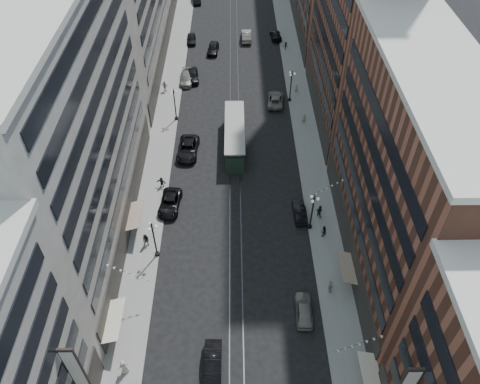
{
  "coord_description": "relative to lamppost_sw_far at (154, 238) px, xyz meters",
  "views": [
    {
      "loc": [
        0.05,
        -6.04,
        43.86
      ],
      "look_at": [
        0.58,
        33.42,
        5.0
      ],
      "focal_mm": 35.0,
      "sensor_mm": 36.0,
      "label": 1
    }
  ],
  "objects": [
    {
      "name": "rail_east",
      "position": [
        9.9,
        42.0,
        -3.09
      ],
      "size": [
        0.12,
        180.0,
        0.02
      ],
      "primitive_type": "cube",
      "color": "#2D2D33",
      "rests_on": "ground"
    },
    {
      "name": "building_east_mid",
      "position": [
        26.2,
        -0.0,
        8.9
      ],
      "size": [
        8.0,
        30.0,
        24.0
      ],
      "primitive_type": "cube",
      "color": "brown",
      "rests_on": "ground"
    },
    {
      "name": "lamppost_se_mid",
      "position": [
        18.4,
        32.0,
        0.0
      ],
      "size": [
        1.03,
        1.14,
        5.52
      ],
      "color": "black",
      "rests_on": "sidewalk_east"
    },
    {
      "name": "pedestrian_1",
      "position": [
        -1.46,
        -14.06,
        -1.98
      ],
      "size": [
        1.07,
        0.86,
        1.94
      ],
      "primitive_type": "imported",
      "rotation": [
        0.0,
        0.0,
        3.56
      ],
      "color": "#B2AB93",
      "rests_on": "sidewalk_west"
    },
    {
      "name": "lamppost_sw_mid",
      "position": [
        0.0,
        27.0,
        0.0
      ],
      "size": [
        1.03,
        1.14,
        5.52
      ],
      "color": "black",
      "rests_on": "sidewalk_west"
    },
    {
      "name": "ground",
      "position": [
        9.2,
        32.0,
        -3.1
      ],
      "size": [
        220.0,
        220.0,
        0.0
      ],
      "primitive_type": "plane",
      "color": "black",
      "rests_on": "ground"
    },
    {
      "name": "pedestrian_6",
      "position": [
        -2.58,
        35.15,
        -2.0
      ],
      "size": [
        1.21,
        0.88,
        1.88
      ],
      "primitive_type": "imported",
      "rotation": [
        0.0,
        0.0,
        2.76
      ],
      "color": "gray",
      "rests_on": "sidewalk_west"
    },
    {
      "name": "car_10",
      "position": [
        17.32,
        6.1,
        -2.41
      ],
      "size": [
        1.64,
        4.25,
        1.38
      ],
      "primitive_type": "imported",
      "rotation": [
        0.0,
        0.0,
        3.18
      ],
      "color": "black",
      "rests_on": "ground"
    },
    {
      "name": "sidewalk_west",
      "position": [
        -1.8,
        42.0,
        -3.02
      ],
      "size": [
        4.0,
        180.0,
        0.15
      ],
      "primitive_type": "cube",
      "color": "gray",
      "rests_on": "ground"
    },
    {
      "name": "car_7",
      "position": [
        2.4,
        18.67,
        -2.24
      ],
      "size": [
        3.22,
        6.33,
        1.71
      ],
      "primitive_type": "imported",
      "rotation": [
        0.0,
        0.0,
        -0.06
      ],
      "color": "black",
      "rests_on": "ground"
    },
    {
      "name": "car_extra_2",
      "position": [
        1.89,
        38.99,
        -2.25
      ],
      "size": [
        2.48,
        5.16,
        1.7
      ],
      "primitive_type": "imported",
      "rotation": [
        0.0,
        0.0,
        0.1
      ],
      "color": "black",
      "rests_on": "ground"
    },
    {
      "name": "car_13",
      "position": [
        5.21,
        48.84,
        -2.25
      ],
      "size": [
        2.45,
        5.11,
        1.68
      ],
      "primitive_type": "imported",
      "rotation": [
        0.0,
        0.0,
        -0.1
      ],
      "color": "black",
      "rests_on": "ground"
    },
    {
      "name": "pedestrian_extra_2",
      "position": [
        19.7,
        34.35,
        -2.14
      ],
      "size": [
        0.67,
        0.53,
        1.62
      ],
      "primitive_type": "imported",
      "rotation": [
        0.0,
        0.0,
        3.4
      ],
      "color": "#B3AC94",
      "rests_on": "sidewalk_east"
    },
    {
      "name": "lamppost_sw_far",
      "position": [
        0.0,
        0.0,
        0.0
      ],
      "size": [
        1.03,
        1.14,
        5.52
      ],
      "color": "black",
      "rests_on": "sidewalk_west"
    },
    {
      "name": "streetcar",
      "position": [
        9.2,
        20.4,
        -1.46
      ],
      "size": [
        2.84,
        12.84,
        3.55
      ],
      "color": "#223625",
      "rests_on": "ground"
    },
    {
      "name": "sidewalk_east",
      "position": [
        20.2,
        42.0,
        -3.02
      ],
      "size": [
        4.0,
        180.0,
        0.15
      ],
      "primitive_type": "cube",
      "color": "gray",
      "rests_on": "ground"
    },
    {
      "name": "pedestrian_4",
      "position": [
        19.45,
        -5.31,
        -1.98
      ],
      "size": [
        0.55,
        1.14,
        1.93
      ],
      "primitive_type": "imported",
      "rotation": [
        0.0,
        0.0,
        1.6
      ],
      "color": "#B4AA95",
      "rests_on": "sidewalk_east"
    },
    {
      "name": "lamppost_se_far",
      "position": [
        18.4,
        4.0,
        0.0
      ],
      "size": [
        1.03,
        1.14,
        5.52
      ],
      "color": "black",
      "rests_on": "sidewalk_east"
    },
    {
      "name": "car_2",
      "position": [
        0.8,
        7.82,
        -2.34
      ],
      "size": [
        2.97,
        5.63,
        1.51
      ],
      "primitive_type": "imported",
      "rotation": [
        0.0,
        0.0,
        -0.09
      ],
      "color": "black",
      "rests_on": "ground"
    },
    {
      "name": "rail_west",
      "position": [
        8.5,
        42.0,
        -3.09
      ],
      "size": [
        0.12,
        180.0,
        0.02
      ],
      "primitive_type": "cube",
      "color": "#2D2D33",
      "rests_on": "ground"
    },
    {
      "name": "pedestrian_2",
      "position": [
        -1.39,
        1.43,
        -2.03
      ],
      "size": [
        0.99,
        0.72,
        1.83
      ],
      "primitive_type": "imported",
      "rotation": [
        0.0,
        0.0,
        -0.29
      ],
      "color": "black",
      "rests_on": "sidewalk_west"
    },
    {
      "name": "car_8",
      "position": [
        0.8,
        38.23,
        -2.34
      ],
      "size": [
        2.17,
        5.26,
        1.52
      ],
      "primitive_type": "imported",
      "rotation": [
        0.0,
        0.0,
        0.01
      ],
      "color": "slate",
      "rests_on": "ground"
    },
    {
      "name": "building_west_mid",
      "position": [
        -7.8,
        5.0,
        10.9
      ],
      "size": [
        8.0,
        36.0,
        28.0
      ],
      "primitive_type": "cube",
      "color": "#AAA597",
      "rests_on": "ground"
    },
    {
      "name": "car_5",
      "position": [
        6.91,
        -13.71,
        -2.3
      ],
      "size": [
        1.69,
        4.84,
        1.6
      ],
      "primitive_type": "imported",
      "rotation": [
        0.0,
        0.0,
        -0.0
      ],
      "color": "black",
      "rests_on": "ground"
    },
    {
      "name": "pedestrian_9",
      "position": [
        19.15,
        49.52,
        -2.2
      ],
      "size": [
        1.0,
        0.48,
        1.5
      ],
      "primitive_type": "imported",
      "rotation": [
        0.0,
        0.0,
        -0.08
      ],
      "color": "black",
      "rests_on": "sidewalk_east"
    },
    {
      "name": "car_11",
      "position": [
        16.0,
        31.42,
        -2.33
      ],
      "size": [
        3.09,
        5.74,
        1.53
      ],
      "primitive_type": "imported",
      "rotation": [
        0.0,
        0.0,
        3.04
      ],
      "color": "slate",
      "rests_on": "ground"
    },
    {
      "name": "pedestrian_8",
      "position": [
        19.98,
        25.68,
        -2.04
      ],
      "size": [
        0.67,
        0.46,
        1.8
      ],
      "primitive_type": "imported",
      "rotation": [
        0.0,
        0.0,
        3.1
      ],
      "color": "#AEA390",
      "rests_on": "sidewalk_east"
    },
    {
      "name": "car_14",
      "position": [
        11.72,
        53.91,
        -2.22
      ],
      "size": [
        1.88,
        5.34,
        1.76
      ],
      "primitive_type": "imported",
      "rotation": [
        0.0,
        0.0,
        3.14
      ],
      "color": "slate",
      "rests_on": "ground"
    },
    {
      "name": "pedestrian_5",
      "position": [
        -0.65,
        11.61,
        -2.19
      ],
      "size": [
        1.46,
        0.84,
        1.52
      ],
      "primitive_type": "imported",
      "rotation": [
        0.0,
        0.0,
        -0.33
      ],
      "color": "black",
      "rests_on": "sidewalk_west"
    },
    {
      "name": "pedestrian_extra_0",
      "position": [
        19.81,
        2.66,
        -2.14
      ],
      "size": [
        0.89,
        0.79,
        1.61
      ],
      "primitive_type": "imported",
      "rotation": [
        0.0,
        0.0,
        3.74
      ],
      "color": "black",
      "rests_on": "sidewalk_east"
    },
    {
      "name": "car_9",
      "position": [
        0.8,
        53.01,
        -2.38
      ],
      "size": [
        1.93,
        4.32,
        1.44
      ],
      "primitive_type": "imported",
      "rotation": [
        0.0,
        0.0,
        0.06
      ],
      "color": "black",
      "rests_on": "ground"
    },
    {
      "name": "car_12",
      "position": [
        17.6,
        54.42,
        -2.4
      ],
      "size": [
        2.3,
        4.93,
        1.39
      ],
      "primitive_type": "imported",
      "rotation": [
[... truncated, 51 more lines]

